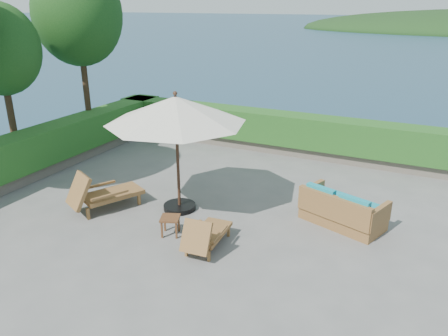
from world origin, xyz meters
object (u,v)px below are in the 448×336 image
at_px(patio_umbrella, 176,111).
at_px(lounge_right, 206,234).
at_px(side_table, 170,220).
at_px(lounge_left, 102,193).
at_px(wicker_loveseat, 341,211).

height_order(patio_umbrella, lounge_right, patio_umbrella).
bearing_deg(lounge_right, side_table, 165.15).
relative_size(patio_umbrella, lounge_right, 2.55).
relative_size(lounge_left, side_table, 3.67).
bearing_deg(lounge_right, patio_umbrella, 133.07).
xyz_separation_m(lounge_right, side_table, (-0.97, 0.19, 0.01)).
bearing_deg(patio_umbrella, lounge_left, -154.03).
relative_size(patio_umbrella, lounge_left, 1.95).
height_order(lounge_left, wicker_loveseat, lounge_left).
distance_m(patio_umbrella, side_table, 2.46).
distance_m(lounge_right, wicker_loveseat, 3.22).
xyz_separation_m(patio_umbrella, lounge_left, (-1.69, -0.82, -2.04)).
xyz_separation_m(lounge_left, lounge_right, (3.15, -0.53, -0.08)).
height_order(patio_umbrella, wicker_loveseat, patio_umbrella).
xyz_separation_m(patio_umbrella, wicker_loveseat, (3.73, 0.92, -2.12)).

